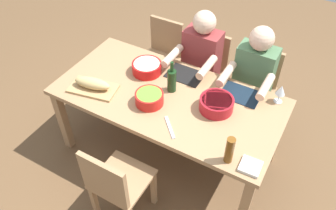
# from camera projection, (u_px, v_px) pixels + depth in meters

# --- Properties ---
(ground_plane) EXTENTS (8.00, 8.00, 0.00)m
(ground_plane) POSITION_uv_depth(u_px,v_px,m) (168.00, 151.00, 3.35)
(ground_plane) COLOR brown
(dining_table) EXTENTS (1.89, 0.93, 0.74)m
(dining_table) POSITION_uv_depth(u_px,v_px,m) (168.00, 102.00, 2.89)
(dining_table) COLOR #A87F56
(dining_table) RESTS_ON ground_plane
(chair_far_right) EXTENTS (0.40, 0.40, 0.85)m
(chair_far_right) POSITION_uv_depth(u_px,v_px,m) (255.00, 85.00, 3.32)
(chair_far_right) COLOR #A87F56
(chair_far_right) RESTS_ON ground_plane
(diner_far_right) EXTENTS (0.41, 0.53, 1.20)m
(diner_far_right) POSITION_uv_depth(u_px,v_px,m) (252.00, 79.00, 3.06)
(diner_far_right) COLOR #2D2D38
(diner_far_right) RESTS_ON ground_plane
(chair_far_left) EXTENTS (0.40, 0.40, 0.85)m
(chair_far_left) POSITION_uv_depth(u_px,v_px,m) (162.00, 54.00, 3.69)
(chair_far_left) COLOR #A87F56
(chair_far_left) RESTS_ON ground_plane
(chair_near_center) EXTENTS (0.40, 0.40, 0.85)m
(chair_near_center) POSITION_uv_depth(u_px,v_px,m) (115.00, 184.00, 2.52)
(chair_near_center) COLOR #A87F56
(chair_near_center) RESTS_ON ground_plane
(chair_far_center) EXTENTS (0.40, 0.40, 0.85)m
(chair_far_center) POSITION_uv_depth(u_px,v_px,m) (206.00, 69.00, 3.51)
(chair_far_center) COLOR #A87F56
(chair_far_center) RESTS_ON ground_plane
(diner_far_center) EXTENTS (0.41, 0.53, 1.20)m
(diner_far_center) POSITION_uv_depth(u_px,v_px,m) (199.00, 61.00, 3.24)
(diner_far_center) COLOR #2D2D38
(diner_far_center) RESTS_ON ground_plane
(serving_bowl_greens) EXTENTS (0.27, 0.27, 0.10)m
(serving_bowl_greens) POSITION_uv_depth(u_px,v_px,m) (216.00, 103.00, 2.68)
(serving_bowl_greens) COLOR #B21923
(serving_bowl_greens) RESTS_ON dining_table
(serving_bowl_pasta) EXTENTS (0.26, 0.26, 0.10)m
(serving_bowl_pasta) POSITION_uv_depth(u_px,v_px,m) (147.00, 67.00, 3.02)
(serving_bowl_pasta) COLOR red
(serving_bowl_pasta) RESTS_ON dining_table
(serving_bowl_salad) EXTENTS (0.23, 0.23, 0.10)m
(serving_bowl_salad) POSITION_uv_depth(u_px,v_px,m) (149.00, 98.00, 2.73)
(serving_bowl_salad) COLOR red
(serving_bowl_salad) RESTS_ON dining_table
(cutting_board) EXTENTS (0.44, 0.29, 0.02)m
(cutting_board) POSITION_uv_depth(u_px,v_px,m) (93.00, 88.00, 2.88)
(cutting_board) COLOR tan
(cutting_board) RESTS_ON dining_table
(bread_loaf) EXTENTS (0.34, 0.17, 0.09)m
(bread_loaf) POSITION_uv_depth(u_px,v_px,m) (92.00, 83.00, 2.85)
(bread_loaf) COLOR tan
(bread_loaf) RESTS_ON cutting_board
(wine_bottle) EXTENTS (0.08, 0.08, 0.29)m
(wine_bottle) POSITION_uv_depth(u_px,v_px,m) (172.00, 80.00, 2.81)
(wine_bottle) COLOR #193819
(wine_bottle) RESTS_ON dining_table
(beer_bottle) EXTENTS (0.06, 0.06, 0.22)m
(beer_bottle) POSITION_uv_depth(u_px,v_px,m) (230.00, 150.00, 2.28)
(beer_bottle) COLOR brown
(beer_bottle) RESTS_ON dining_table
(wine_glass) EXTENTS (0.08, 0.08, 0.17)m
(wine_glass) POSITION_uv_depth(u_px,v_px,m) (281.00, 91.00, 2.70)
(wine_glass) COLOR silver
(wine_glass) RESTS_ON dining_table
(placemat_far_right) EXTENTS (0.32, 0.23, 0.01)m
(placemat_far_right) POSITION_uv_depth(u_px,v_px,m) (241.00, 94.00, 2.84)
(placemat_far_right) COLOR #142333
(placemat_far_right) RESTS_ON dining_table
(placemat_far_center) EXTENTS (0.32, 0.23, 0.01)m
(placemat_far_center) POSITION_uv_depth(u_px,v_px,m) (185.00, 75.00, 3.03)
(placemat_far_center) COLOR black
(placemat_far_center) RESTS_ON dining_table
(carving_knife) EXTENTS (0.18, 0.18, 0.01)m
(carving_knife) POSITION_uv_depth(u_px,v_px,m) (170.00, 127.00, 2.57)
(carving_knife) COLOR silver
(carving_knife) RESTS_ON dining_table
(napkin_stack) EXTENTS (0.15, 0.15, 0.02)m
(napkin_stack) POSITION_uv_depth(u_px,v_px,m) (250.00, 166.00, 2.30)
(napkin_stack) COLOR white
(napkin_stack) RESTS_ON dining_table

